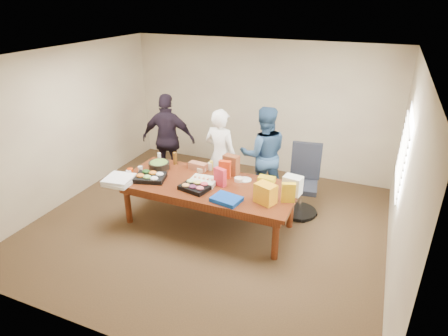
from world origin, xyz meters
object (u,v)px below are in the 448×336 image
at_px(sheet_cake, 204,181).
at_px(person_center, 221,156).
at_px(conference_table, 208,204).
at_px(office_chair, 302,183).
at_px(salad_bowl, 159,165).
at_px(person_right, 264,154).

bearing_deg(sheet_cake, person_center, 93.43).
bearing_deg(conference_table, person_center, 100.45).
xyz_separation_m(office_chair, person_center, (-1.47, -0.01, 0.27)).
bearing_deg(sheet_cake, office_chair, 30.97).
bearing_deg(office_chair, conference_table, -154.05).
height_order(sheet_cake, salad_bowl, salad_bowl).
bearing_deg(salad_bowl, person_right, 32.60).
height_order(office_chair, sheet_cake, office_chair).
bearing_deg(person_right, office_chair, 134.91).
xyz_separation_m(conference_table, sheet_cake, (-0.07, -0.01, 0.41)).
distance_m(conference_table, sheet_cake, 0.42).
xyz_separation_m(person_center, person_right, (0.70, 0.31, 0.02)).
bearing_deg(office_chair, salad_bowl, -171.98).
distance_m(office_chair, person_right, 0.87).
relative_size(office_chair, salad_bowl, 3.32).
relative_size(person_center, person_right, 0.98).
height_order(conference_table, office_chair, office_chair).
xyz_separation_m(person_right, salad_bowl, (-1.55, -0.99, -0.07)).
bearing_deg(person_right, sheet_cake, 39.22).
height_order(conference_table, person_center, person_center).
height_order(person_center, person_right, person_right).
relative_size(person_center, salad_bowl, 4.81).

